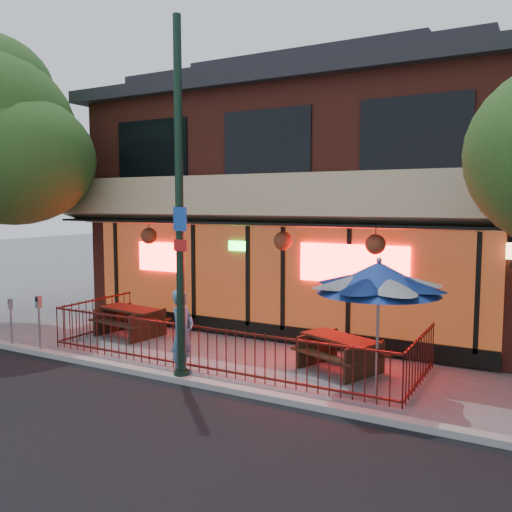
{
  "coord_description": "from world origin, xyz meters",
  "views": [
    {
      "loc": [
        6.32,
        -8.83,
        3.51
      ],
      "look_at": [
        0.36,
        2.0,
        2.29
      ],
      "focal_mm": 38.0,
      "sensor_mm": 36.0,
      "label": 1
    }
  ],
  "objects": [
    {
      "name": "restaurant_building",
      "position": [
        0.0,
        7.11,
        4.13
      ],
      "size": [
        12.96,
        9.49,
        8.05
      ],
      "color": "maroon",
      "rests_on": "ground"
    },
    {
      "name": "ground",
      "position": [
        0.0,
        0.0,
        0.0
      ],
      "size": [
        80.0,
        80.0,
        0.0
      ],
      "primitive_type": "plane",
      "color": "gray",
      "rests_on": "ground"
    },
    {
      "name": "street_light",
      "position": [
        0.0,
        -0.4,
        3.15
      ],
      "size": [
        0.43,
        0.32,
        7.0
      ],
      "color": "black",
      "rests_on": "ground"
    },
    {
      "name": "parking_meter_far",
      "position": [
        -4.99,
        -0.48,
        0.83
      ],
      "size": [
        0.13,
        0.12,
        1.23
      ],
      "color": "#999CA2",
      "rests_on": "ground"
    },
    {
      "name": "pedestrian",
      "position": [
        -0.22,
        -0.07,
        0.88
      ],
      "size": [
        0.46,
        0.67,
        1.75
      ],
      "primitive_type": "imported",
      "rotation": [
        0.0,
        0.0,
        1.64
      ],
      "color": "teal",
      "rests_on": "ground"
    },
    {
      "name": "patio_fence",
      "position": [
        0.0,
        0.5,
        0.63
      ],
      "size": [
        8.44,
        2.62,
        1.0
      ],
      "color": "#45130E",
      "rests_on": "ground"
    },
    {
      "name": "patio_umbrella",
      "position": [
        3.6,
        0.7,
        2.16
      ],
      "size": [
        2.22,
        2.22,
        2.53
      ],
      "color": "gray",
      "rests_on": "ground"
    },
    {
      "name": "parking_meter_near",
      "position": [
        -4.0,
        -0.48,
        0.93
      ],
      "size": [
        0.13,
        0.12,
        1.38
      ],
      "color": "#969A9E",
      "rests_on": "ground"
    },
    {
      "name": "curb",
      "position": [
        0.0,
        -0.5,
        0.06
      ],
      "size": [
        80.0,
        0.25,
        0.12
      ],
      "primitive_type": "cube",
      "color": "#999993",
      "rests_on": "ground"
    },
    {
      "name": "picnic_table_left",
      "position": [
        -3.38,
        1.89,
        0.49
      ],
      "size": [
        1.9,
        1.54,
        0.75
      ],
      "color": "#341E12",
      "rests_on": "ground"
    },
    {
      "name": "picnic_table_right",
      "position": [
        2.53,
        1.71,
        0.47
      ],
      "size": [
        2.05,
        1.83,
        0.72
      ],
      "color": "#392314",
      "rests_on": "ground"
    }
  ]
}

